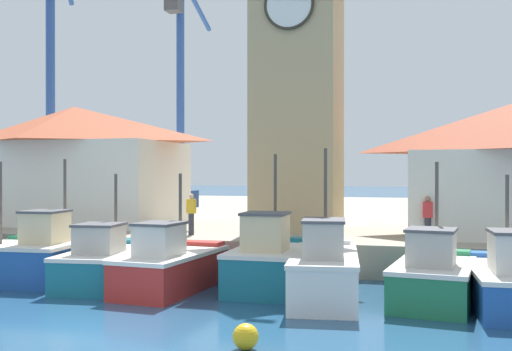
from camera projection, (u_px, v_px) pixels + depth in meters
The scene contains 16 objects.
ground_plane at pixel (83, 335), 13.31m from camera, with size 300.00×300.00×0.00m, color navy.
quay_wharf at pixel (311, 217), 40.84m from camera, with size 120.00×40.00×1.16m, color #9E937F.
fishing_boat_left_inner at pixel (56, 255), 20.18m from camera, with size 2.31×4.41×4.08m.
fishing_boat_mid_left at pixel (109, 263), 19.19m from camera, with size 2.58×4.59×3.57m.
fishing_boat_center at pixel (171, 266), 18.27m from camera, with size 2.31×4.63×3.58m.
fishing_boat_mid_right at pixel (271, 263), 18.46m from camera, with size 2.23×4.22×4.20m.
fishing_boat_right_inner at pixel (325, 270), 17.07m from camera, with size 2.46×5.30×4.33m.
fishing_boat_right_outer at pixel (434, 277), 16.57m from camera, with size 2.58×4.58×3.92m.
fishing_boat_far_right at pixel (512, 282), 15.84m from camera, with size 2.39×4.88×3.55m.
clock_tower at pixel (298, 63), 25.62m from camera, with size 4.01×4.01×15.24m.
warehouse_left at pixel (75, 164), 29.08m from camera, with size 10.15×6.32×5.66m.
port_crane_near at pixel (51, 101), 37.35m from camera, with size 3.96×8.47×19.19m.
port_crane_far at pixel (181, 118), 42.21m from camera, with size 2.00×8.42×16.59m.
mooring_buoy at pixel (246, 337), 12.15m from camera, with size 0.54×0.54×0.54m, color gold.
dock_worker_near_tower at pixel (191, 213), 23.45m from camera, with size 0.34×0.22×1.62m.
dock_worker_along_quay at pixel (428, 218), 21.16m from camera, with size 0.34×0.22×1.62m.
Camera 1 is at (7.23, -11.80, 3.60)m, focal length 42.00 mm.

